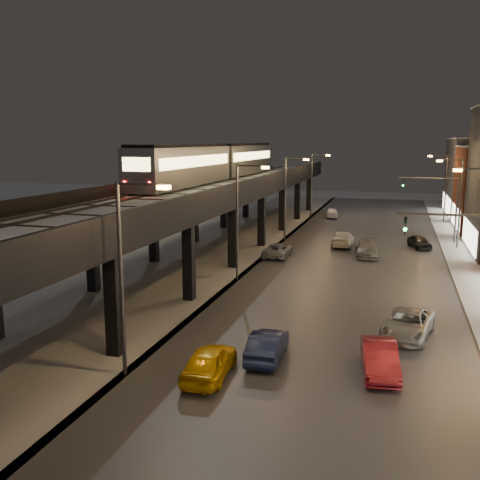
# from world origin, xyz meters

# --- Properties ---
(road_surface) EXTENTS (17.00, 120.00, 0.06)m
(road_surface) POSITION_xyz_m (7.50, 35.00, 0.03)
(road_surface) COLOR #46474D
(road_surface) RESTS_ON ground
(under_viaduct_pavement) EXTENTS (11.00, 120.00, 0.06)m
(under_viaduct_pavement) POSITION_xyz_m (-6.00, 35.00, 0.03)
(under_viaduct_pavement) COLOR #9FA1A8
(under_viaduct_pavement) RESTS_ON ground
(elevated_viaduct) EXTENTS (9.00, 100.00, 6.30)m
(elevated_viaduct) POSITION_xyz_m (-6.00, 31.84, 5.62)
(elevated_viaduct) COLOR black
(elevated_viaduct) RESTS_ON ground
(viaduct_trackbed) EXTENTS (8.40, 100.00, 0.32)m
(viaduct_trackbed) POSITION_xyz_m (-6.01, 31.97, 6.39)
(viaduct_trackbed) COLOR #B2B7C1
(viaduct_trackbed) RESTS_ON elevated_viaduct
(viaduct_parapet_streetside) EXTENTS (0.30, 100.00, 1.10)m
(viaduct_parapet_streetside) POSITION_xyz_m (-1.65, 32.00, 6.85)
(viaduct_parapet_streetside) COLOR black
(viaduct_parapet_streetside) RESTS_ON elevated_viaduct
(viaduct_parapet_far) EXTENTS (0.30, 100.00, 1.10)m
(viaduct_parapet_far) POSITION_xyz_m (-10.35, 32.00, 6.85)
(viaduct_parapet_far) COLOR black
(viaduct_parapet_far) RESTS_ON elevated_viaduct
(streetlight_left_1) EXTENTS (2.57, 0.28, 9.00)m
(streetlight_left_1) POSITION_xyz_m (-0.43, 13.00, 5.24)
(streetlight_left_1) COLOR #38383A
(streetlight_left_1) RESTS_ON ground
(streetlight_left_2) EXTENTS (2.57, 0.28, 9.00)m
(streetlight_left_2) POSITION_xyz_m (-0.43, 31.00, 5.24)
(streetlight_left_2) COLOR #38383A
(streetlight_left_2) RESTS_ON ground
(streetlight_left_3) EXTENTS (2.57, 0.28, 9.00)m
(streetlight_left_3) POSITION_xyz_m (-0.43, 49.00, 5.24)
(streetlight_left_3) COLOR #38383A
(streetlight_left_3) RESTS_ON ground
(streetlight_right_3) EXTENTS (2.56, 0.28, 9.00)m
(streetlight_right_3) POSITION_xyz_m (16.73, 49.00, 5.24)
(streetlight_right_3) COLOR #38383A
(streetlight_right_3) RESTS_ON ground
(streetlight_left_4) EXTENTS (2.57, 0.28, 9.00)m
(streetlight_left_4) POSITION_xyz_m (-0.43, 67.00, 5.24)
(streetlight_left_4) COLOR #38383A
(streetlight_left_4) RESTS_ON ground
(streetlight_right_4) EXTENTS (2.56, 0.28, 9.00)m
(streetlight_right_4) POSITION_xyz_m (16.73, 67.00, 5.24)
(streetlight_right_4) COLOR #38383A
(streetlight_right_4) RESTS_ON ground
(traffic_light_rig_b) EXTENTS (6.10, 0.34, 7.00)m
(traffic_light_rig_b) POSITION_xyz_m (15.84, 52.00, 4.50)
(traffic_light_rig_b) COLOR #38383A
(traffic_light_rig_b) RESTS_ON ground
(subway_train) EXTENTS (3.19, 38.66, 3.82)m
(subway_train) POSITION_xyz_m (-8.50, 49.11, 8.52)
(subway_train) COLOR gray
(subway_train) RESTS_ON viaduct_trackbed
(car_taxi) EXTENTS (1.96, 4.47, 1.50)m
(car_taxi) POSITION_xyz_m (3.19, 13.83, 0.75)
(car_taxi) COLOR #E2A905
(car_taxi) RESTS_ON ground
(car_near_white) EXTENTS (1.66, 4.34, 1.41)m
(car_near_white) POSITION_xyz_m (5.21, 16.65, 0.71)
(car_near_white) COLOR #131D44
(car_near_white) RESTS_ON ground
(car_mid_silver) EXTENTS (2.19, 4.72, 1.31)m
(car_mid_silver) POSITION_xyz_m (0.52, 40.00, 0.65)
(car_mid_silver) COLOR #8E959E
(car_mid_silver) RESTS_ON ground
(car_mid_dark) EXTENTS (2.12, 5.18, 1.50)m
(car_mid_dark) POSITION_xyz_m (5.84, 47.00, 0.75)
(car_mid_dark) COLOR white
(car_mid_dark) RESTS_ON ground
(car_far_white) EXTENTS (2.32, 4.35, 1.41)m
(car_far_white) POSITION_xyz_m (2.16, 67.73, 0.70)
(car_far_white) COLOR white
(car_far_white) RESTS_ON ground
(car_onc_silver) EXTENTS (2.07, 4.57, 1.46)m
(car_onc_silver) POSITION_xyz_m (10.62, 16.46, 0.73)
(car_onc_silver) COLOR maroon
(car_onc_silver) RESTS_ON ground
(car_onc_dark) EXTENTS (3.25, 5.37, 1.40)m
(car_onc_dark) POSITION_xyz_m (11.92, 21.87, 0.70)
(car_onc_dark) COLOR #9C9C9C
(car_onc_dark) RESTS_ON ground
(car_onc_white) EXTENTS (2.58, 5.22, 1.46)m
(car_onc_white) POSITION_xyz_m (8.47, 42.70, 0.73)
(car_onc_white) COLOR gray
(car_onc_white) RESTS_ON ground
(car_onc_red) EXTENTS (2.67, 4.12, 1.31)m
(car_onc_red) POSITION_xyz_m (13.36, 48.12, 0.65)
(car_onc_red) COLOR black
(car_onc_red) RESTS_ON ground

